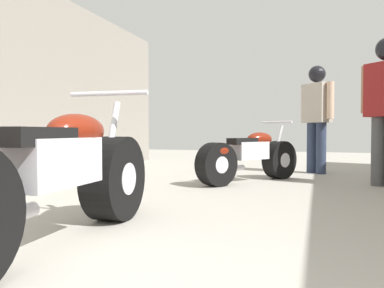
% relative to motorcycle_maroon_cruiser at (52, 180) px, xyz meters
% --- Properties ---
extents(ground_plane, '(18.12, 18.12, 0.00)m').
position_rel_motorcycle_maroon_cruiser_xyz_m(ground_plane, '(0.79, 2.11, -0.39)').
color(ground_plane, '#A8A399').
extents(garage_partition_left, '(0.08, 8.31, 2.72)m').
position_rel_motorcycle_maroon_cruiser_xyz_m(garage_partition_left, '(-2.39, 2.11, 0.98)').
color(garage_partition_left, gray).
rests_on(garage_partition_left, ground_plane).
extents(motorcycle_maroon_cruiser, '(0.60, 2.03, 0.94)m').
position_rel_motorcycle_maroon_cruiser_xyz_m(motorcycle_maroon_cruiser, '(0.00, 0.00, 0.00)').
color(motorcycle_maroon_cruiser, black).
rests_on(motorcycle_maroon_cruiser, ground_plane).
extents(motorcycle_black_naked, '(1.10, 1.55, 0.80)m').
position_rel_motorcycle_maroon_cruiser_xyz_m(motorcycle_black_naked, '(0.53, 3.13, -0.06)').
color(motorcycle_black_naked, black).
rests_on(motorcycle_black_naked, ground_plane).
extents(mechanic_in_blue, '(0.54, 0.54, 1.69)m').
position_rel_motorcycle_maroon_cruiser_xyz_m(mechanic_in_blue, '(1.36, 4.54, 0.63)').
color(mechanic_in_blue, '#2D3851').
rests_on(mechanic_in_blue, ground_plane).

